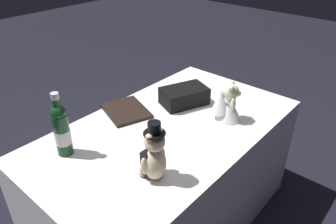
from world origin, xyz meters
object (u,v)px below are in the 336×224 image
object	(u,v)px
teddy_bear_groom	(154,156)
gift_case_black	(184,96)
champagne_bottle	(61,129)
guestbook	(126,111)
signing_pen	(232,99)
teddy_bear_bride	(227,103)

from	to	relation	value
teddy_bear_groom	gift_case_black	distance (m)	0.71
champagne_bottle	guestbook	xyz separation A→B (m)	(-0.47, -0.07, -0.13)
signing_pen	gift_case_black	size ratio (longest dim) A/B	0.41
gift_case_black	guestbook	world-z (taller)	gift_case_black
champagne_bottle	signing_pen	distance (m)	1.10
teddy_bear_bride	champagne_bottle	xyz separation A→B (m)	(0.80, -0.43, 0.04)
champagne_bottle	gift_case_black	size ratio (longest dim) A/B	1.03
signing_pen	teddy_bear_groom	bearing A→B (deg)	8.14
teddy_bear_bride	gift_case_black	size ratio (longest dim) A/B	0.71
teddy_bear_groom	teddy_bear_bride	xyz separation A→B (m)	(-0.64, -0.03, -0.02)
champagne_bottle	signing_pen	world-z (taller)	champagne_bottle
teddy_bear_groom	teddy_bear_bride	size ratio (longest dim) A/B	1.27
champagne_bottle	signing_pen	size ratio (longest dim) A/B	2.48
teddy_bear_bride	signing_pen	size ratio (longest dim) A/B	1.72
teddy_bear_groom	teddy_bear_bride	bearing A→B (deg)	-177.55
teddy_bear_groom	teddy_bear_bride	distance (m)	0.64
teddy_bear_bride	guestbook	world-z (taller)	teddy_bear_bride
teddy_bear_bride	signing_pen	bearing A→B (deg)	-157.44
teddy_bear_bride	guestbook	xyz separation A→B (m)	(0.33, -0.50, -0.09)
teddy_bear_groom	champagne_bottle	bearing A→B (deg)	-70.52
champagne_bottle	teddy_bear_bride	bearing A→B (deg)	151.92
teddy_bear_groom	champagne_bottle	xyz separation A→B (m)	(0.16, -0.45, 0.02)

